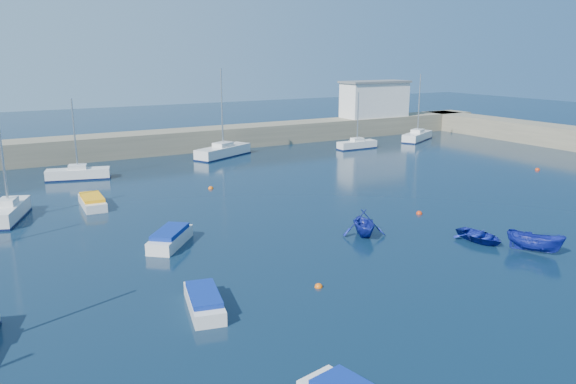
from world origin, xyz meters
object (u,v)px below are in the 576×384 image
sailboat_7 (357,144)px  dinghy_left (364,223)px  sailboat_3 (9,211)px  sailboat_8 (417,136)px  sailboat_5 (78,173)px  motorboat_2 (92,202)px  motorboat_1 (170,238)px  dinghy_right (535,242)px  motorboat_0 (204,301)px  harbor_office (374,100)px  dinghy_center (480,236)px  sailboat_6 (223,151)px

sailboat_7 → dinghy_left: 35.21m
sailboat_3 → sailboat_8: size_ratio=0.84×
sailboat_5 → sailboat_7: 34.06m
sailboat_8 → dinghy_left: size_ratio=2.78×
sailboat_8 → motorboat_2: bearing=78.1°
motorboat_2 → sailboat_7: bearing=21.6°
sailboat_8 → motorboat_2: 48.34m
sailboat_3 → motorboat_1: bearing=-33.4°
sailboat_5 → motorboat_1: 23.05m
dinghy_right → motorboat_1: bearing=120.9°
motorboat_0 → sailboat_5: bearing=102.7°
sailboat_3 → motorboat_2: size_ratio=1.69×
sailboat_3 → sailboat_7: (40.86, 12.81, -0.09)m
sailboat_5 → motorboat_2: 11.09m
harbor_office → motorboat_2: harbor_office is taller
motorboat_1 → dinghy_left: (11.82, -4.46, 0.37)m
harbor_office → sailboat_3: sailboat_3 is taller
sailboat_3 → sailboat_7: bearing=37.3°
sailboat_5 → dinghy_center: size_ratio=2.31×
motorboat_2 → sailboat_8: bearing=18.7°
sailboat_6 → motorboat_2: bearing=103.7°
sailboat_5 → dinghy_left: size_ratio=2.36×
sailboat_5 → sailboat_8: sailboat_8 is taller
sailboat_5 → motorboat_0: sailboat_5 is taller
motorboat_1 → dinghy_right: size_ratio=1.27×
motorboat_0 → dinghy_left: (13.37, 5.21, 0.44)m
sailboat_5 → motorboat_0: (0.01, -32.67, -0.14)m
sailboat_5 → dinghy_right: size_ratio=2.29×
harbor_office → sailboat_6: 28.23m
sailboat_3 → motorboat_1: sailboat_3 is taller
sailboat_6 → sailboat_5: bearing=77.1°
harbor_office → dinghy_left: bearing=-129.0°
sailboat_6 → dinghy_center: (2.16, -36.46, -0.33)m
sailboat_3 → dinghy_center: size_ratio=2.28×
sailboat_7 → motorboat_2: bearing=108.9°
dinghy_center → motorboat_0: bearing=-179.5°
harbor_office → motorboat_0: size_ratio=2.34×
sailboat_8 → motorboat_0: 57.54m
motorboat_0 → dinghy_right: dinghy_right is taller
sailboat_5 → motorboat_2: bearing=-169.4°
sailboat_5 → sailboat_8: bearing=-71.8°
dinghy_left → dinghy_right: dinghy_left is taller
harbor_office → sailboat_8: bearing=-80.2°
harbor_office → sailboat_6: sailboat_6 is taller
motorboat_2 → dinghy_right: size_ratio=1.34×
motorboat_1 → sailboat_6: bearing=99.9°
harbor_office → sailboat_5: sailboat_5 is taller
motorboat_0 → motorboat_1: bearing=93.6°
harbor_office → sailboat_6: (-27.17, -6.27, -4.42)m
harbor_office → dinghy_left: 49.09m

